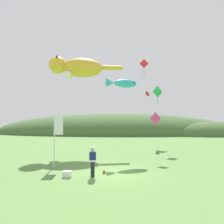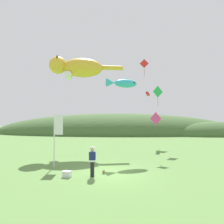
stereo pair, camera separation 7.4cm
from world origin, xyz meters
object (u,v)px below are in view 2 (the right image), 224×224
at_px(picnic_cooler, 67,174).
at_px(kite_tube_streamer, 148,94).
at_px(festival_attendant, 92,161).
at_px(kite_diamond_pink, 156,119).
at_px(kite_diamond_green, 158,92).
at_px(festival_banner_pole, 56,133).
at_px(kite_diamond_red, 144,64).
at_px(kite_fish_windsock, 122,83).
at_px(kite_spool, 104,172).
at_px(kite_giant_cat, 77,68).

relative_size(picnic_cooler, kite_tube_streamer, 0.26).
xyz_separation_m(festival_attendant, kite_diamond_pink, (5.79, 11.01, 2.40)).
height_order(kite_diamond_pink, kite_diamond_green, kite_diamond_green).
height_order(festival_banner_pole, kite_diamond_red, kite_diamond_red).
bearing_deg(kite_diamond_red, festival_attendant, -114.88).
bearing_deg(kite_diamond_pink, kite_fish_windsock, -128.47).
xyz_separation_m(kite_spool, picnic_cooler, (-2.13, -0.78, 0.06)).
height_order(kite_giant_cat, kite_tube_streamer, kite_giant_cat).
xyz_separation_m(kite_spool, kite_fish_windsock, (1.27, 5.50, 6.51)).
relative_size(kite_fish_windsock, kite_tube_streamer, 1.40).
bearing_deg(kite_diamond_pink, kite_tube_streamer, 106.30).
relative_size(kite_spool, kite_tube_streamer, 0.12).
height_order(festival_attendant, kite_diamond_pink, kite_diamond_pink).
bearing_deg(kite_spool, kite_tube_streamer, 69.88).
bearing_deg(kite_fish_windsock, festival_banner_pole, -139.34).
xyz_separation_m(kite_diamond_red, kite_diamond_green, (1.55, 0.65, -2.92)).
height_order(kite_giant_cat, kite_diamond_pink, kite_giant_cat).
xyz_separation_m(festival_banner_pole, kite_diamond_pink, (8.63, 8.97, 0.90)).
distance_m(festival_attendant, kite_giant_cat, 12.48).
relative_size(festival_attendant, kite_spool, 7.04).
bearing_deg(kite_tube_streamer, kite_diamond_pink, -73.70).
xyz_separation_m(festival_banner_pole, kite_diamond_green, (8.66, 7.82, 3.84)).
xyz_separation_m(kite_giant_cat, kite_diamond_green, (8.70, 0.65, -2.56)).
xyz_separation_m(kite_giant_cat, kite_tube_streamer, (8.07, 3.84, -2.41)).
xyz_separation_m(kite_tube_streamer, kite_diamond_green, (0.63, -3.19, -0.14)).
bearing_deg(kite_giant_cat, kite_diamond_red, -0.03).
height_order(festival_banner_pole, kite_giant_cat, kite_giant_cat).
xyz_separation_m(kite_spool, kite_diamond_pink, (5.16, 10.40, 3.23)).
relative_size(festival_banner_pole, kite_giant_cat, 0.48).
distance_m(kite_diamond_red, kite_diamond_green, 3.37).
bearing_deg(kite_fish_windsock, festival_attendant, -107.27).
bearing_deg(festival_attendant, kite_giant_cat, 107.33).
height_order(festival_attendant, picnic_cooler, festival_attendant).
bearing_deg(picnic_cooler, kite_giant_cat, 98.33).
xyz_separation_m(festival_attendant, kite_diamond_green, (5.82, 9.87, 5.34)).
bearing_deg(kite_tube_streamer, picnic_cooler, -116.85).
bearing_deg(kite_diamond_pink, kite_diamond_red, -130.22).
relative_size(kite_diamond_pink, kite_diamond_green, 1.09).
relative_size(picnic_cooler, kite_fish_windsock, 0.18).
height_order(kite_giant_cat, kite_diamond_green, kite_giant_cat).
xyz_separation_m(festival_attendant, kite_spool, (0.63, 0.61, -0.83)).
bearing_deg(kite_diamond_green, picnic_cooler, -126.13).
bearing_deg(picnic_cooler, kite_tube_streamer, 63.15).
relative_size(festival_attendant, kite_giant_cat, 0.23).
distance_m(kite_tube_streamer, kite_diamond_green, 3.26).
bearing_deg(kite_diamond_pink, festival_banner_pole, -133.90).
distance_m(festival_banner_pole, kite_fish_windsock, 7.52).
height_order(kite_fish_windsock, kite_diamond_red, kite_diamond_red).
distance_m(kite_spool, kite_diamond_green, 12.28).
relative_size(kite_spool, picnic_cooler, 0.46).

